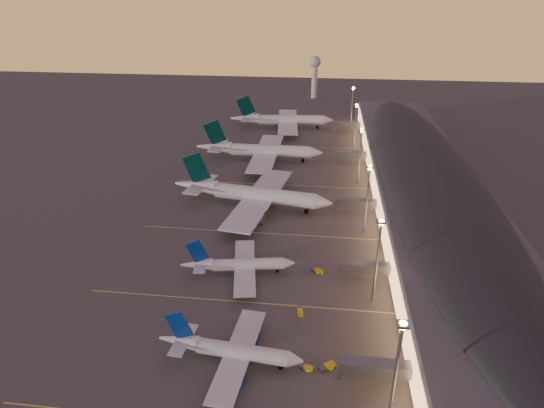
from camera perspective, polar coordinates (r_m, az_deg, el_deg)
The scene contains 14 objects.
ground at distance 134.96m, azimuth -3.17°, elevation -10.88°, with size 700.00×700.00×0.00m, color #484643.
airliner_narrow_south at distance 112.18m, azimuth -5.31°, elevation -17.80°, with size 35.14×31.51×12.55m.
airliner_narrow_north at distance 140.74m, azimuth -4.26°, elevation -7.62°, with size 34.87×31.51×12.48m.
airliner_wide_near at distance 181.64m, azimuth -2.67°, elevation 1.25°, with size 65.69×60.53×21.06m.
airliner_wide_mid at distance 231.98m, azimuth -1.63°, elevation 6.74°, with size 64.30×58.32×20.64m.
airliner_wide_far at distance 288.12m, azimuth 1.26°, elevation 10.50°, with size 64.42×58.91×20.60m.
terminal_building at distance 197.33m, azimuth 18.55°, elevation 2.99°, with size 56.35×255.00×17.46m.
light_masts at distance 183.47m, azimuth 11.41°, elevation 5.11°, with size 2.20×217.20×25.90m.
radar_tower at distance 371.50m, azimuth 5.40°, elevation 16.42°, with size 9.00×9.00×32.50m.
lane_markings at distance 168.39m, azimuth -0.88°, elevation -2.84°, with size 90.00×180.36×0.00m.
baggage_tug_a at distance 112.06m, azimuth 4.38°, elevation -19.82°, with size 3.36×2.16×0.94m.
baggage_tug_b at distance 112.64m, azimuth 7.01°, elevation -19.60°, with size 4.09×3.46×1.17m.
baggage_tug_c at distance 143.17m, azimuth 5.72°, elevation -8.35°, with size 3.99×3.01×1.12m.
baggage_tug_d at distance 126.97m, azimuth 3.53°, elevation -13.30°, with size 2.12×3.86×1.09m.
Camera 1 is at (20.18, -106.78, 80.02)m, focal length 30.00 mm.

